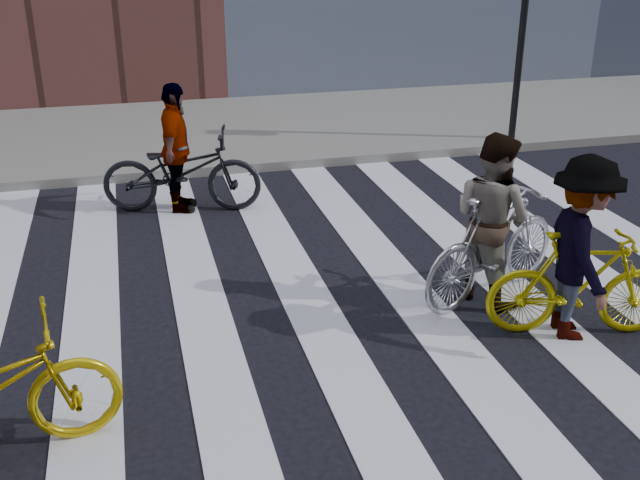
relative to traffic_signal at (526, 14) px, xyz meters
name	(u,v)px	position (x,y,z in m)	size (l,w,h in m)	color
ground	(373,318)	(-4.40, -5.32, -2.28)	(100.00, 100.00, 0.00)	black
sidewalk_far	(248,129)	(-4.40, 2.18, -2.20)	(100.00, 5.00, 0.15)	slate
zebra_crosswalk	(373,317)	(-4.40, -5.32, -2.27)	(8.25, 10.00, 0.01)	white
traffic_signal	(526,14)	(0.00, 0.00, 0.00)	(0.22, 0.42, 3.33)	black
bike_silver_mid	(493,245)	(-3.06, -5.19, -1.68)	(0.56, 1.99, 1.19)	#BABBC5
bike_yellow_right	(580,284)	(-2.61, -6.10, -1.75)	(0.50, 1.76, 1.06)	#C4B30A
bike_dark_rear	(181,171)	(-5.96, -1.73, -1.72)	(0.75, 2.15, 1.13)	black
rider_mid	(491,218)	(-3.11, -5.19, -1.38)	(0.87, 0.68, 1.79)	slate
rider_right	(581,249)	(-2.66, -6.10, -1.39)	(1.15, 0.66, 1.79)	slate
rider_rear	(176,149)	(-6.01, -1.73, -1.40)	(1.03, 0.43, 1.77)	slate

